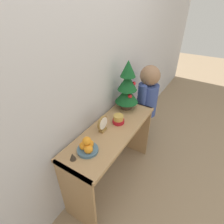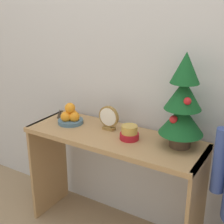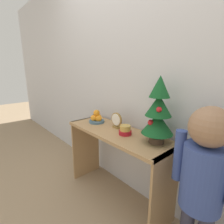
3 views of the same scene
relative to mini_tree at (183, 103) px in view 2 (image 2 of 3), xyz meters
The scene contains 7 objects.
back_wall 0.52m from the mini_tree, 155.77° to the left, with size 7.00×0.05×2.50m, color silver.
console_table 0.58m from the mini_tree, behind, with size 1.10×0.39×0.71m.
mini_tree is the anchor object (origin of this frame).
fruit_bowl 0.76m from the mini_tree, behind, with size 0.16×0.16×0.14m.
singing_bowl 0.36m from the mini_tree, 167.44° to the right, with size 0.11×0.11×0.08m.
desk_clock 0.49m from the mini_tree, behind, with size 0.13×0.04×0.15m.
figurine 0.88m from the mini_tree, behind, with size 0.05×0.05×0.06m.
Camera 2 is at (0.89, -1.27, 1.48)m, focal length 50.00 mm.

